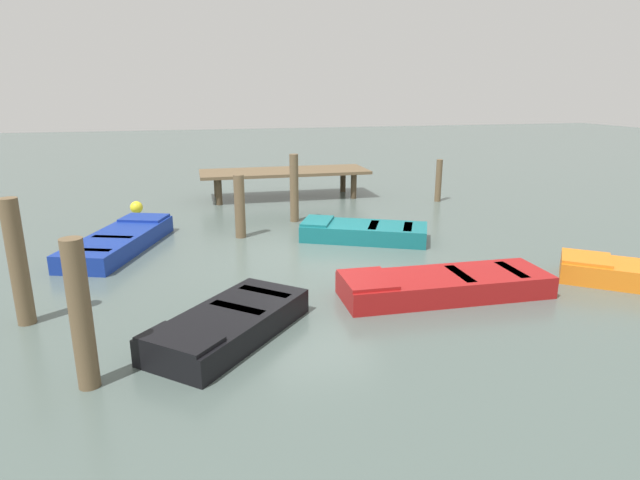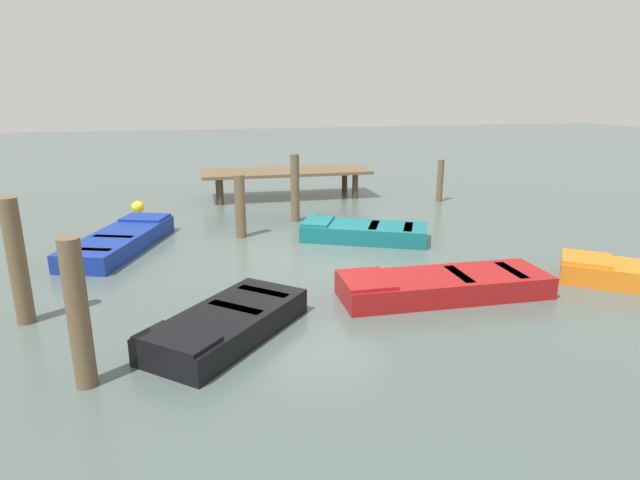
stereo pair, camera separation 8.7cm
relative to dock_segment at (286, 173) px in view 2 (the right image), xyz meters
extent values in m
plane|color=#4C5B56|center=(-0.42, -6.68, -0.85)|extent=(80.00, 80.00, 0.00)
cube|color=brown|center=(0.00, 0.00, 0.05)|extent=(5.70, 1.97, 0.10)
cylinder|color=#473927|center=(2.28, 0.64, -0.42)|extent=(0.20, 0.20, 0.85)
cylinder|color=#473927|center=(2.27, -0.69, -0.42)|extent=(0.20, 0.20, 0.85)
cylinder|color=#473927|center=(-2.27, 0.69, -0.42)|extent=(0.20, 0.20, 0.85)
cylinder|color=#473927|center=(-2.28, -0.64, -0.42)|extent=(0.20, 0.20, 0.85)
cube|color=#14666B|center=(0.95, -5.75, -0.65)|extent=(3.28, 2.40, 0.40)
cube|color=beige|center=(0.95, -5.75, -0.51)|extent=(2.75, 1.96, 0.04)
cube|color=#14666B|center=(-0.13, -5.24, -0.42)|extent=(1.07, 1.27, 0.06)
cube|color=#9B9789|center=(1.16, -5.84, -0.47)|extent=(0.58, 0.94, 0.04)
cube|color=#9B9789|center=(1.92, -6.20, -0.47)|extent=(0.58, 0.94, 0.04)
cube|color=maroon|center=(1.19, -9.62, -0.65)|extent=(3.83, 1.30, 0.40)
cube|color=black|center=(1.19, -9.62, -0.51)|extent=(3.25, 1.02, 0.04)
cube|color=maroon|center=(-0.29, -9.58, -0.42)|extent=(0.86, 1.11, 0.06)
cube|color=black|center=(1.48, -9.62, -0.47)|extent=(0.22, 0.95, 0.04)
cube|color=black|center=(2.52, -9.65, -0.47)|extent=(0.22, 0.95, 0.04)
cube|color=navy|center=(-4.87, -5.18, -0.65)|extent=(2.38, 3.88, 0.40)
cube|color=silver|center=(-4.87, -5.18, -0.51)|extent=(1.95, 3.27, 0.04)
cube|color=navy|center=(-4.38, -3.82, -0.42)|extent=(1.29, 1.13, 0.06)
cube|color=#A4A49F|center=(-4.97, -5.44, -0.47)|extent=(0.94, 0.51, 0.04)
cube|color=#A4A49F|center=(-5.32, -6.39, -0.47)|extent=(0.94, 0.51, 0.04)
cube|color=black|center=(-2.74, -10.35, -0.65)|extent=(2.73, 2.86, 0.40)
cube|color=gray|center=(-2.74, -10.35, -0.51)|extent=(2.26, 2.37, 0.04)
cube|color=black|center=(-3.46, -11.16, -0.42)|extent=(1.21, 1.18, 0.06)
cube|color=#776E5D|center=(-2.61, -10.20, -0.47)|extent=(0.84, 0.78, 0.04)
cube|color=#776E5D|center=(-2.10, -9.63, -0.47)|extent=(0.84, 0.78, 0.04)
cube|color=orange|center=(4.29, -9.47, -0.42)|extent=(1.28, 1.29, 0.06)
cylinder|color=brown|center=(-4.59, -11.34, 0.13)|extent=(0.27, 0.27, 1.95)
cylinder|color=brown|center=(-5.87, -9.08, 0.18)|extent=(0.28, 0.28, 2.05)
cylinder|color=brown|center=(-0.35, -3.43, 0.10)|extent=(0.24, 0.24, 1.90)
cylinder|color=brown|center=(-2.01, -4.76, -0.05)|extent=(0.26, 0.26, 1.60)
cylinder|color=brown|center=(4.85, -1.85, -0.15)|extent=(0.20, 0.20, 1.40)
cylinder|color=#262626|center=(-4.74, -1.84, -0.79)|extent=(0.16, 0.16, 0.12)
sphere|color=yellow|center=(-4.74, -1.84, -0.55)|extent=(0.36, 0.36, 0.36)
camera|label=1|loc=(-3.20, -17.83, 2.79)|focal=29.78mm
camera|label=2|loc=(-3.12, -17.85, 2.79)|focal=29.78mm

